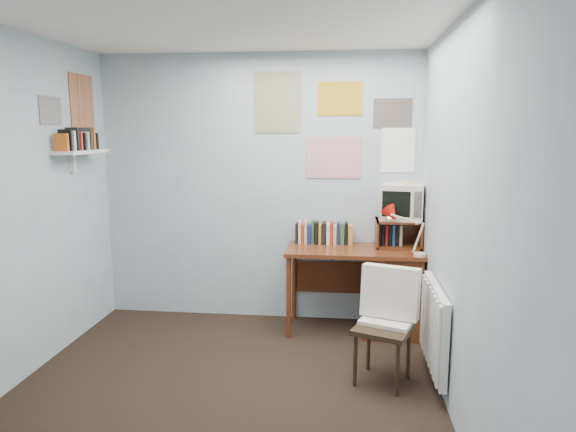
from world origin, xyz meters
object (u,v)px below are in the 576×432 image
object	(u,v)px
tv_riser	(398,233)
crt_tv	(403,200)
desk	(384,288)
desk_chair	(383,329)
desk_lamp	(421,235)
radiator	(435,327)
wall_shelf	(81,152)

from	to	relation	value
tv_riser	crt_tv	size ratio (longest dim) A/B	1.09
desk	crt_tv	xyz separation A→B (m)	(0.15, 0.13, 0.78)
desk_chair	desk_lamp	xyz separation A→B (m)	(0.34, 0.75, 0.54)
tv_riser	crt_tv	distance (m)	0.30
desk_lamp	crt_tv	xyz separation A→B (m)	(-0.12, 0.35, 0.24)
desk_lamp	crt_tv	world-z (taller)	crt_tv
desk	radiator	xyz separation A→B (m)	(0.29, -0.93, 0.01)
wall_shelf	desk	bearing A→B (deg)	8.40
desk	wall_shelf	world-z (taller)	wall_shelf
crt_tv	wall_shelf	xyz separation A→B (m)	(-2.72, -0.51, 0.44)
desk_chair	wall_shelf	size ratio (longest dim) A/B	1.30
desk_chair	desk_lamp	size ratio (longest dim) A/B	2.23
tv_riser	radiator	distance (m)	1.15
tv_riser	wall_shelf	world-z (taller)	wall_shelf
radiator	tv_riser	bearing A→B (deg)	99.28
desk_lamp	tv_riser	distance (m)	0.37
desk_lamp	desk_chair	bearing A→B (deg)	-130.73
tv_riser	crt_tv	xyz separation A→B (m)	(0.03, 0.02, 0.30)
desk_lamp	wall_shelf	size ratio (longest dim) A/B	0.58
tv_riser	desk	bearing A→B (deg)	-137.04
desk_lamp	crt_tv	distance (m)	0.44
desk	desk_lamp	bearing A→B (deg)	-39.28
desk_chair	radiator	size ratio (longest dim) A/B	1.01
desk_chair	desk_lamp	bearing A→B (deg)	86.79
desk_chair	radiator	bearing A→B (deg)	28.17
desk_lamp	crt_tv	bearing A→B (deg)	92.02
desk_lamp	radiator	world-z (taller)	desk_lamp
desk_chair	crt_tv	world-z (taller)	crt_tv
desk_lamp	radiator	distance (m)	0.88
desk	wall_shelf	xyz separation A→B (m)	(-2.57, -0.38, 1.21)
desk	desk_chair	bearing A→B (deg)	-94.39
desk_chair	tv_riser	world-z (taller)	tv_riser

